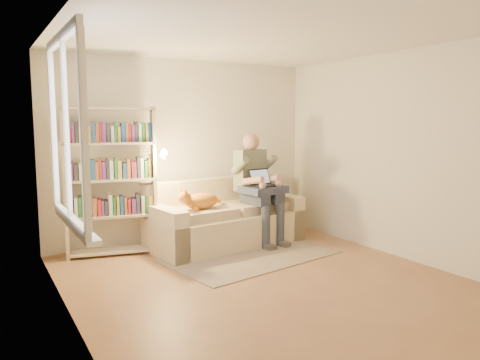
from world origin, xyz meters
TOP-DOWN VIEW (x-y plane):
  - floor at (0.00, 0.00)m, footprint 4.50×4.50m
  - ceiling at (0.00, 0.00)m, footprint 4.00×4.50m
  - wall_left at (-2.00, 0.00)m, footprint 0.02×4.50m
  - wall_right at (2.00, 0.00)m, footprint 0.02×4.50m
  - wall_back at (0.00, 2.25)m, footprint 4.00×0.02m
  - wall_front at (0.00, -2.25)m, footprint 4.00×0.02m
  - window at (-1.95, 0.20)m, footprint 0.12×1.52m
  - sofa at (0.34, 1.63)m, footprint 2.23×1.20m
  - person at (0.80, 1.53)m, footprint 0.50×0.73m
  - cat at (-0.16, 1.44)m, footprint 0.71×0.31m
  - blanket at (0.85, 1.38)m, footprint 0.61×0.52m
  - laptop at (0.85, 1.39)m, footprint 0.37×0.34m
  - bookshelf at (-1.16, 1.90)m, footprint 1.26×0.60m
  - rug at (0.35, 0.93)m, footprint 2.35×1.64m

SIDE VIEW (x-z plane):
  - floor at x=0.00m, z-range 0.00..0.00m
  - rug at x=0.35m, z-range 0.00..0.01m
  - sofa at x=0.34m, z-range -0.12..0.78m
  - cat at x=-0.16m, z-range 0.56..0.82m
  - blanket at x=0.85m, z-range 0.73..0.83m
  - person at x=0.80m, z-range 0.10..1.65m
  - laptop at x=0.85m, z-range 0.75..1.03m
  - bookshelf at x=-1.16m, z-range 0.10..2.02m
  - wall_left at x=-2.00m, z-range 0.00..2.60m
  - wall_right at x=2.00m, z-range 0.00..2.60m
  - wall_back at x=0.00m, z-range 0.00..2.60m
  - wall_front at x=0.00m, z-range 0.00..2.60m
  - window at x=-1.95m, z-range 0.53..2.22m
  - ceiling at x=0.00m, z-range 2.59..2.61m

